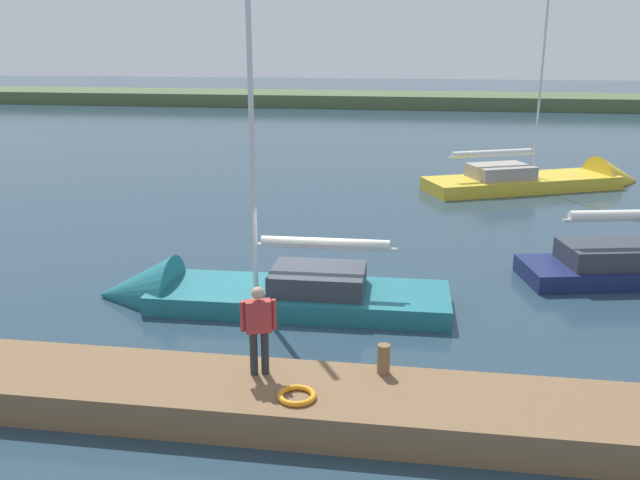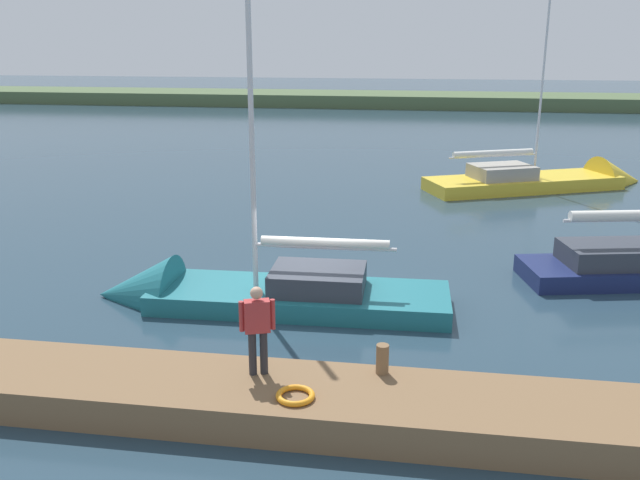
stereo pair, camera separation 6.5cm
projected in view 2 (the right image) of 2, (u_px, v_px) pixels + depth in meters
The scene contains 8 objects.
ground_plane at pixel (311, 304), 17.03m from camera, with size 200.00×200.00×0.00m, color #263D4C.
far_shoreline at pixel (400, 106), 66.98m from camera, with size 180.00×8.00×2.40m, color #4C603D.
dock_pier at pixel (261, 400), 11.91m from camera, with size 20.69×2.03×0.63m, color brown.
mooring_post_near at pixel (382, 359), 12.11m from camera, with size 0.23×0.23×0.55m, color brown.
life_ring_buoy at pixel (295, 396), 11.32m from camera, with size 0.66×0.66×0.10m, color orange.
sailboat_outer_mooring at pixel (556, 184), 30.33m from camera, with size 10.46×6.43×12.30m.
sailboat_far_right at pixel (237, 298), 17.00m from camera, with size 8.93×2.41×9.75m.
person_on_dock at pixel (257, 325), 11.90m from camera, with size 0.61×0.35×1.65m.
Camera 2 is at (-2.65, 15.64, 6.40)m, focal length 38.13 mm.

